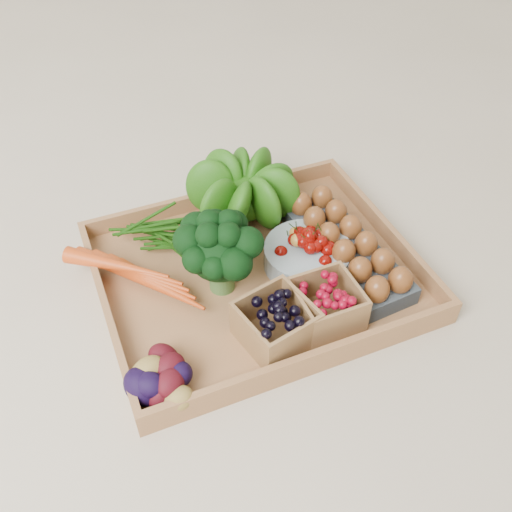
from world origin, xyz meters
name	(u,v)px	position (x,y,z in m)	size (l,w,h in m)	color
ground	(256,279)	(0.00, 0.00, 0.00)	(4.00, 4.00, 0.00)	beige
tray	(256,277)	(0.00, 0.00, 0.01)	(0.55, 0.45, 0.01)	#A47145
carrots	(141,276)	(-0.20, 0.05, 0.04)	(0.21, 0.15, 0.05)	#C64212
lettuce	(245,186)	(0.05, 0.16, 0.09)	(0.14, 0.14, 0.14)	#19510C
broccoli	(221,264)	(-0.07, -0.01, 0.07)	(0.15, 0.15, 0.12)	black
cherry_bowl	(307,256)	(0.10, -0.01, 0.04)	(0.16, 0.16, 0.04)	#8C9EA5
egg_carton	(345,252)	(0.17, -0.03, 0.03)	(0.11, 0.30, 0.04)	#3C454D
potatoes	(160,375)	(-0.22, -0.17, 0.05)	(0.13, 0.13, 0.07)	#390910
punnet_blackberry	(276,323)	(-0.03, -0.15, 0.05)	(0.11, 0.11, 0.07)	black
punnet_raspberry	(326,304)	(0.07, -0.14, 0.05)	(0.10, 0.10, 0.07)	maroon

